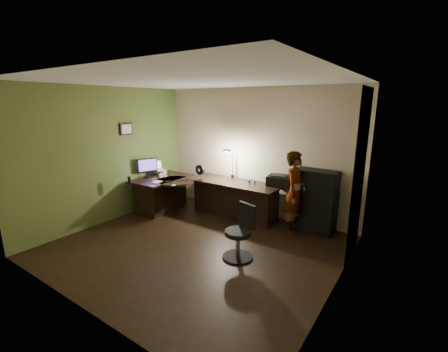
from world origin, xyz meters
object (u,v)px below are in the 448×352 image
Objects in this scene: desk_left at (162,194)px; office_chair at (238,232)px; cabinet at (315,201)px; person at (295,193)px; monitor at (147,170)px; desk_right at (233,199)px.

office_chair reaches higher than desk_left.
cabinet is at bearing 85.80° from office_chair.
office_chair is 0.56× the size of person.
cabinet is 2.55× the size of monitor.
desk_left is 1.55× the size of office_chair.
person is (1.38, -0.06, 0.39)m from desk_right.
cabinet is (1.66, 0.25, 0.21)m from desk_right.
person reaches higher than office_chair.
person is (0.35, 1.41, 0.34)m from office_chair.
office_chair is (-0.63, -1.72, -0.16)m from cabinet.
desk_left is 2.97m from person.
desk_right is 2.39× the size of office_chair.
cabinet is 0.76× the size of person.
office_chair is (2.55, -0.89, 0.05)m from desk_left.
cabinet reaches higher than desk_right.
person reaches higher than cabinet.
person is (3.19, 0.67, -0.15)m from monitor.
person is (-0.28, -0.31, 0.18)m from cabinet.
person is at bearing 91.95° from office_chair.
cabinet is 1.84m from office_chair.
person is at bearing 31.99° from monitor.
office_chair is (1.03, -1.47, 0.04)m from desk_right.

